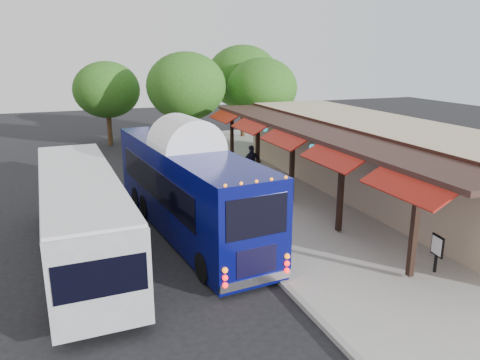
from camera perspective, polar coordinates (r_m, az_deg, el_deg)
name	(u,v)px	position (r m, az deg, el deg)	size (l,w,h in m)	color
ground	(247,250)	(16.86, 0.81, -8.52)	(90.00, 90.00, 0.00)	black
sidewalk	(314,200)	(22.26, 9.03, -2.47)	(10.00, 40.00, 0.15)	#9E9B93
curb	(214,213)	(20.36, -3.21, -4.02)	(0.20, 40.00, 0.16)	gray
station_shelter	(377,158)	(23.63, 16.37, 2.59)	(8.15, 20.00, 3.60)	tan
coach_bus	(187,184)	(18.09, -6.45, -0.44)	(3.52, 11.41, 3.59)	#070A56
city_bus	(81,213)	(16.55, -18.80, -3.81)	(2.77, 11.01, 2.94)	gray
ped_a	(242,205)	(18.49, 0.21, -3.02)	(0.61, 0.40, 1.68)	black
ped_b	(255,216)	(17.32, 1.82, -4.46)	(0.78, 0.61, 1.61)	black
ped_c	(252,164)	(24.66, 1.43, 2.02)	(1.15, 0.48, 1.95)	black
ped_d	(227,168)	(24.33, -1.57, 1.43)	(1.05, 0.60, 1.62)	black
sign_board	(437,248)	(15.83, 22.90, -7.59)	(0.12, 0.56, 1.23)	black
tree_left	(186,86)	(32.19, -6.58, 11.27)	(5.35, 5.35, 6.85)	#382314
tree_mid	(243,77)	(37.84, 0.34, 12.49)	(5.75, 5.75, 7.36)	#382314
tree_right	(262,88)	(34.12, 2.68, 11.13)	(5.04, 5.04, 6.45)	#382314
tree_far	(107,90)	(36.15, -15.94, 10.52)	(4.83, 4.83, 6.18)	#382314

